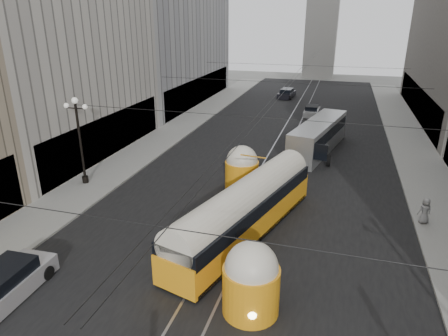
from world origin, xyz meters
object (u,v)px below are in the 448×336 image
Objects in this scene: city_bus at (319,135)px; sedan_silver at (5,284)px; streetcar at (245,209)px; pedestrian_sidewalk_right at (425,211)px.

city_bus is 2.40× the size of sedan_silver.
pedestrian_sidewalk_right is at bearing 22.21° from streetcar.
city_bus reaches higher than pedestrian_sidewalk_right.
streetcar is 3.08× the size of sedan_silver.
sedan_silver is 3.00× the size of pedestrian_sidewalk_right.
pedestrian_sidewalk_right is (18.90, 12.40, 0.27)m from sedan_silver.
streetcar is at bearing -100.01° from city_bus.
streetcar reaches higher than sedan_silver.
streetcar reaches higher than pedestrian_sidewalk_right.
city_bus is (2.92, 16.53, -0.07)m from streetcar.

